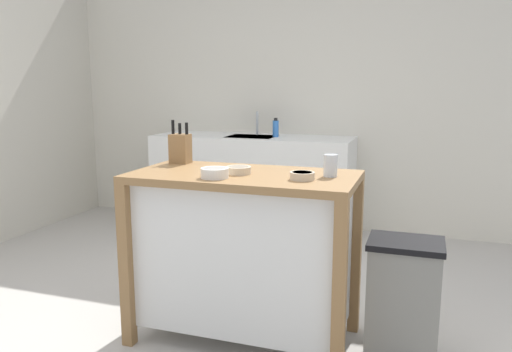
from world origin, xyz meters
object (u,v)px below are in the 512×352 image
object	(u,v)px
kitchen_island	(244,248)
bowl_ceramic_wide	(302,176)
bowl_ceramic_small	(215,173)
trash_bin	(403,301)
drinking_cup	(330,166)
knife_block	(180,148)
sink_faucet	(257,123)
bowl_stoneware_deep	(239,170)
bottle_dish_soap	(276,128)

from	to	relation	value
kitchen_island	bowl_ceramic_wide	size ratio (longest dim) A/B	9.78
bowl_ceramic_small	trash_bin	world-z (taller)	bowl_ceramic_small
drinking_cup	knife_block	bearing A→B (deg)	170.57
bowl_ceramic_small	sink_faucet	distance (m)	2.35
bowl_ceramic_wide	bowl_stoneware_deep	bearing A→B (deg)	171.06
knife_block	bottle_dish_soap	world-z (taller)	knife_block
bowl_stoneware_deep	sink_faucet	size ratio (longest dim) A/B	0.59
bowl_ceramic_wide	bottle_dish_soap	xyz separation A→B (m)	(-0.74, 2.05, 0.04)
kitchen_island	bowl_ceramic_small	size ratio (longest dim) A/B	8.50
bowl_ceramic_wide	sink_faucet	xyz separation A→B (m)	(-0.97, 2.19, 0.07)
trash_bin	knife_block	bearing A→B (deg)	172.49
knife_block	sink_faucet	size ratio (longest dim) A/B	1.14
bowl_ceramic_wide	trash_bin	size ratio (longest dim) A/B	0.19
knife_block	drinking_cup	world-z (taller)	knife_block
bowl_stoneware_deep	drinking_cup	size ratio (longest dim) A/B	1.17
knife_block	trash_bin	size ratio (longest dim) A/B	0.40
sink_faucet	trash_bin	bearing A→B (deg)	-54.89
bowl_stoneware_deep	bottle_dish_soap	world-z (taller)	bottle_dish_soap
kitchen_island	bowl_stoneware_deep	distance (m)	0.43
bowl_ceramic_small	trash_bin	bearing A→B (deg)	12.38
drinking_cup	trash_bin	distance (m)	0.76
trash_bin	sink_faucet	world-z (taller)	sink_faucet
kitchen_island	bowl_stoneware_deep	bearing A→B (deg)	-133.16
knife_block	bowl_ceramic_small	world-z (taller)	knife_block
bottle_dish_soap	trash_bin	bearing A→B (deg)	-57.48
knife_block	bowl_ceramic_small	bearing A→B (deg)	-44.58
drinking_cup	sink_faucet	bearing A→B (deg)	117.64
bowl_ceramic_small	kitchen_island	bearing A→B (deg)	62.18
bowl_stoneware_deep	bowl_ceramic_small	bearing A→B (deg)	-115.08
knife_block	bottle_dish_soap	size ratio (longest dim) A/B	1.45
sink_faucet	knife_block	bearing A→B (deg)	-85.02
sink_faucet	bottle_dish_soap	size ratio (longest dim) A/B	1.27
trash_bin	sink_faucet	bearing A→B (deg)	125.11
sink_faucet	drinking_cup	bearing A→B (deg)	-62.36
bowl_stoneware_deep	drinking_cup	world-z (taller)	drinking_cup
bowl_ceramic_small	bowl_ceramic_wide	bearing A→B (deg)	12.60
bowl_ceramic_wide	bowl_stoneware_deep	world-z (taller)	same
bowl_ceramic_small	sink_faucet	xyz separation A→B (m)	(-0.54, 2.28, 0.06)
drinking_cup	trash_bin	world-z (taller)	drinking_cup
bowl_ceramic_wide	drinking_cup	world-z (taller)	drinking_cup
kitchen_island	bowl_ceramic_small	distance (m)	0.47
drinking_cup	trash_bin	xyz separation A→B (m)	(0.38, -0.02, -0.66)
bowl_ceramic_small	bowl_stoneware_deep	bearing A→B (deg)	64.92
knife_block	trash_bin	distance (m)	1.48
bowl_ceramic_wide	bottle_dish_soap	size ratio (longest dim) A/B	0.70
kitchen_island	bottle_dish_soap	size ratio (longest dim) A/B	6.81
bowl_ceramic_small	sink_faucet	world-z (taller)	sink_faucet
bottle_dish_soap	sink_faucet	bearing A→B (deg)	148.56
drinking_cup	sink_faucet	xyz separation A→B (m)	(-1.08, 2.06, 0.03)
bowl_ceramic_wide	knife_block	bearing A→B (deg)	160.80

